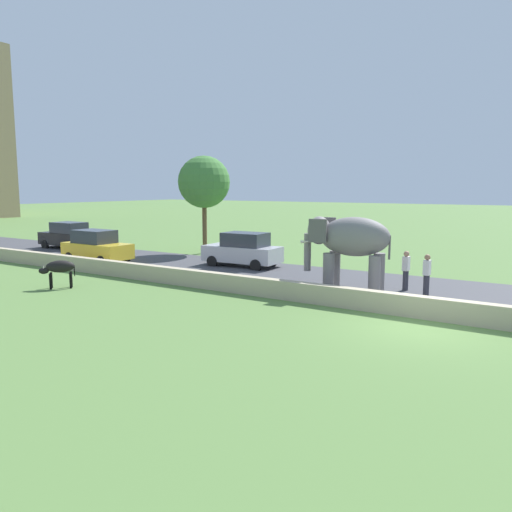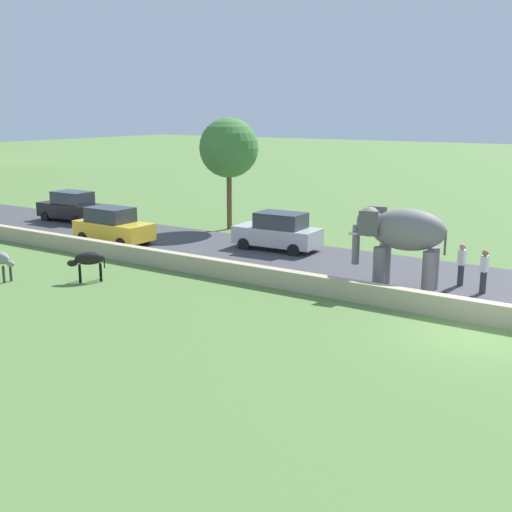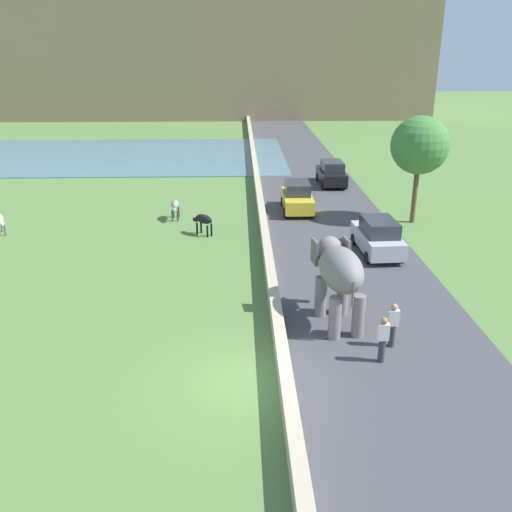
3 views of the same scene
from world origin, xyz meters
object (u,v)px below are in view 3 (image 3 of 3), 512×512
(elephant, at_px, (339,272))
(car_yellow, at_px, (297,197))
(cow_black, at_px, (203,220))
(cow_grey, at_px, (175,206))
(person_beside_elephant, at_px, (393,325))
(car_silver, at_px, (378,237))
(car_black, at_px, (332,173))
(person_trailing, at_px, (383,339))

(elephant, height_order, car_yellow, elephant)
(cow_black, bearing_deg, cow_grey, 122.21)
(person_beside_elephant, bearing_deg, cow_grey, 120.46)
(car_yellow, height_order, cow_black, car_yellow)
(car_yellow, bearing_deg, cow_black, -141.92)
(elephant, xyz_separation_m, car_yellow, (0.03, 14.60, -1.14))
(elephant, xyz_separation_m, car_silver, (3.18, 7.12, -1.14))
(car_black, bearing_deg, person_beside_elephant, -94.02)
(cow_black, bearing_deg, car_yellow, 38.08)
(person_beside_elephant, xyz_separation_m, car_yellow, (-1.54, 16.38, 0.03))
(car_yellow, bearing_deg, cow_grey, -168.82)
(person_trailing, bearing_deg, elephant, 109.90)
(elephant, relative_size, car_yellow, 0.89)
(elephant, xyz_separation_m, person_beside_elephant, (1.57, -1.78, -1.16))
(elephant, height_order, person_trailing, elephant)
(elephant, height_order, cow_grey, elephant)
(elephant, distance_m, car_black, 21.48)
(car_silver, bearing_deg, person_trailing, -102.56)
(person_beside_elephant, distance_m, car_yellow, 16.45)
(cow_black, xyz_separation_m, cow_grey, (-1.79, 2.84, 0.00))
(person_trailing, xyz_separation_m, car_yellow, (-0.96, 17.33, 0.03))
(car_silver, distance_m, cow_black, 9.19)
(person_beside_elephant, relative_size, cow_grey, 1.17)
(elephant, height_order, person_beside_elephant, elephant)
(person_trailing, bearing_deg, car_yellow, 93.16)
(cow_grey, bearing_deg, person_beside_elephant, -59.54)
(person_beside_elephant, distance_m, person_trailing, 1.12)
(car_silver, bearing_deg, person_beside_elephant, -100.30)
(elephant, distance_m, cow_black, 11.72)
(person_trailing, distance_m, car_black, 24.05)
(person_trailing, bearing_deg, cow_black, 116.18)
(car_silver, xyz_separation_m, cow_grey, (-10.40, 6.05, -0.06))
(elephant, xyz_separation_m, cow_black, (-5.43, 10.32, -1.20))
(car_silver, xyz_separation_m, car_black, (-0.00, 14.10, 0.00))
(elephant, height_order, cow_black, elephant)
(car_silver, relative_size, cow_grey, 2.93)
(cow_grey, bearing_deg, car_silver, -30.17)
(car_yellow, height_order, cow_grey, car_yellow)
(person_beside_elephant, height_order, car_silver, car_silver)
(car_black, relative_size, cow_grey, 2.88)
(car_black, distance_m, cow_black, 13.88)
(person_beside_elephant, bearing_deg, car_silver, 79.70)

